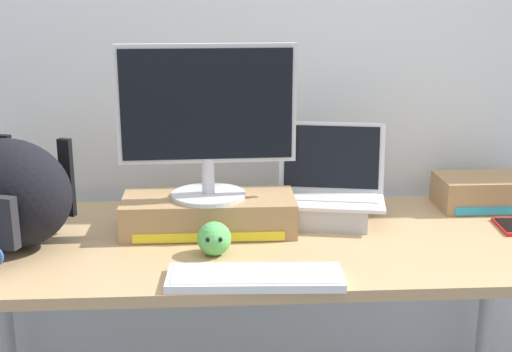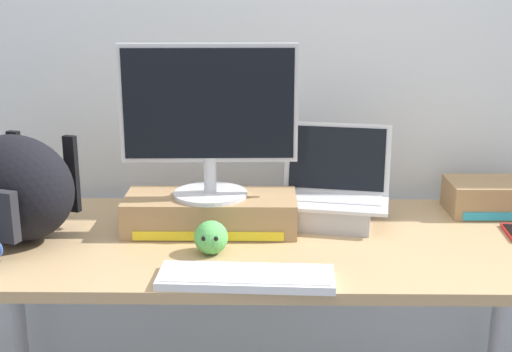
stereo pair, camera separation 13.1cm
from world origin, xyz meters
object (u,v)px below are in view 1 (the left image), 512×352
Objects in this scene: desktop_monitor at (207,119)px; cell_phone at (512,226)px; open_laptop at (330,202)px; toner_box_cyan at (488,192)px; plush_toy at (214,239)px; toner_box_yellow at (209,214)px; external_keyboard at (255,277)px; messenger_backpack at (9,194)px.

desktop_monitor is 3.32× the size of cell_phone.
open_laptop is at bearing 173.57° from cell_phone.
open_laptop is at bearing -169.13° from toner_box_cyan.
desktop_monitor is at bearing 94.60° from plush_toy.
toner_box_yellow reaches higher than external_keyboard.
cell_phone is (0.77, 0.33, -0.01)m from external_keyboard.
toner_box_yellow reaches higher than cell_phone.
toner_box_cyan is (0.00, 0.20, 0.04)m from cell_phone.
toner_box_yellow is 1.15× the size of external_keyboard.
messenger_backpack is (-0.53, -0.09, 0.10)m from toner_box_yellow.
plush_toy is (-0.87, -0.15, 0.04)m from cell_phone.
messenger_backpack reaches higher than open_laptop.
toner_box_cyan is at bearing 28.74° from messenger_backpack.
desktop_monitor is 5.50× the size of plush_toy.
toner_box_yellow is at bearing 94.58° from plush_toy.
messenger_backpack is at bearing -159.57° from open_laptop.
toner_box_yellow is 1.40× the size of open_laptop.
toner_box_cyan is at bearing 10.56° from toner_box_yellow.
desktop_monitor is 0.45m from open_laptop.
open_laptop is (0.36, 0.07, -0.27)m from desktop_monitor.
messenger_backpack reaches higher than cell_phone.
open_laptop is at bearing 28.40° from messenger_backpack.
desktop_monitor reaches higher than plush_toy.
cell_phone is 0.88m from plush_toy.
desktop_monitor is 1.22× the size of messenger_backpack.
open_laptop reaches higher than plush_toy.
cell_phone is at bearing 9.82° from plush_toy.
desktop_monitor is at bearing -169.38° from toner_box_cyan.
toner_box_cyan reaches higher than plush_toy.
cell_phone is 0.47× the size of toner_box_cyan.
toner_box_yellow is 0.37m from open_laptop.
desktop_monitor is 0.94m from cell_phone.
external_keyboard is at bearing -145.84° from toner_box_cyan.
messenger_backpack is at bearing 159.81° from external_keyboard.
open_laptop is 0.49m from external_keyboard.
desktop_monitor is (0.00, -0.00, 0.28)m from toner_box_yellow.
cell_phone is at bearing -2.25° from toner_box_yellow.
messenger_backpack reaches higher than plush_toy.
toner_box_cyan is (0.52, 0.10, -0.01)m from open_laptop.
external_keyboard is (-0.25, -0.42, -0.05)m from open_laptop.
messenger_backpack is (-0.64, 0.27, 0.14)m from external_keyboard.
cell_phone is at bearing -0.28° from open_laptop.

